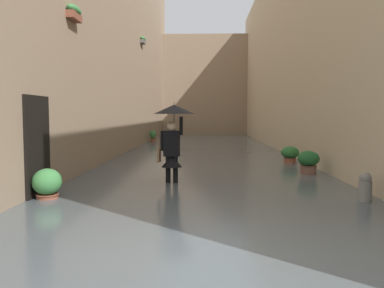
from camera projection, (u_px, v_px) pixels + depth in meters
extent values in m
plane|color=#605B56|center=(205.00, 154.00, 17.95)|extent=(68.83, 68.83, 0.00)
cube|color=#515B60|center=(205.00, 152.00, 17.94)|extent=(7.63, 33.53, 0.18)
cube|color=beige|center=(301.00, 47.00, 17.45)|extent=(1.80, 31.53, 9.69)
cube|color=gray|center=(109.00, 19.00, 17.63)|extent=(1.80, 31.53, 12.30)
cube|color=black|center=(37.00, 150.00, 7.91)|extent=(0.08, 1.10, 2.20)
cube|color=brown|center=(74.00, 17.00, 9.89)|extent=(0.20, 0.70, 0.18)
ellipsoid|color=#428947|center=(74.00, 10.00, 9.87)|extent=(0.28, 0.76, 0.24)
cube|color=#66605B|center=(143.00, 42.00, 20.85)|extent=(0.20, 0.70, 0.18)
ellipsoid|color=#428947|center=(143.00, 39.00, 20.84)|extent=(0.28, 0.76, 0.24)
cube|color=gray|center=(205.00, 87.00, 32.26)|extent=(10.43, 1.80, 8.25)
cube|color=#2D2319|center=(168.00, 188.00, 9.47)|extent=(0.12, 0.25, 0.10)
cylinder|color=black|center=(168.00, 171.00, 9.44)|extent=(0.13, 0.13, 0.72)
cube|color=#2D2319|center=(175.00, 188.00, 9.45)|extent=(0.12, 0.25, 0.10)
cylinder|color=black|center=(175.00, 171.00, 9.42)|extent=(0.13, 0.13, 0.72)
cube|color=black|center=(172.00, 144.00, 9.38)|extent=(0.39, 0.24, 0.61)
cone|color=black|center=(172.00, 161.00, 9.41)|extent=(0.53, 0.53, 0.28)
sphere|color=#DBB293|center=(171.00, 126.00, 9.35)|extent=(0.22, 0.22, 0.22)
cylinder|color=black|center=(181.00, 126.00, 9.33)|extent=(0.09, 0.09, 0.44)
cylinder|color=black|center=(162.00, 141.00, 9.39)|extent=(0.09, 0.09, 0.48)
cylinder|color=black|center=(174.00, 120.00, 9.33)|extent=(0.02, 0.02, 0.52)
cone|color=black|center=(174.00, 109.00, 9.31)|extent=(0.98, 0.98, 0.22)
cylinder|color=black|center=(174.00, 103.00, 9.30)|extent=(0.01, 0.01, 0.08)
cube|color=#8C6B4C|center=(159.00, 155.00, 9.41)|extent=(0.07, 0.28, 0.32)
torus|color=#8C6B4C|center=(159.00, 144.00, 9.39)|extent=(0.04, 0.30, 0.30)
cylinder|color=#9E563D|center=(290.00, 163.00, 13.36)|extent=(0.40, 0.40, 0.33)
torus|color=brown|center=(290.00, 158.00, 13.35)|extent=(0.43, 0.43, 0.04)
ellipsoid|color=#2D7033|center=(290.00, 152.00, 13.33)|extent=(0.62, 0.62, 0.40)
cylinder|color=brown|center=(308.00, 173.00, 10.87)|extent=(0.43, 0.43, 0.39)
torus|color=brown|center=(308.00, 166.00, 10.85)|extent=(0.46, 0.46, 0.04)
ellipsoid|color=#23602D|center=(308.00, 158.00, 10.84)|extent=(0.60, 0.60, 0.42)
cylinder|color=brown|center=(47.00, 201.00, 7.66)|extent=(0.40, 0.40, 0.25)
torus|color=brown|center=(47.00, 195.00, 7.65)|extent=(0.44, 0.44, 0.04)
ellipsoid|color=#428947|center=(47.00, 182.00, 7.64)|extent=(0.57, 0.57, 0.52)
cylinder|color=#9E563D|center=(153.00, 142.00, 23.34)|extent=(0.28, 0.28, 0.39)
torus|color=brown|center=(153.00, 139.00, 23.32)|extent=(0.32, 0.32, 0.04)
ellipsoid|color=#387F3D|center=(153.00, 134.00, 23.30)|extent=(0.40, 0.40, 0.48)
cylinder|color=gray|center=(365.00, 196.00, 7.39)|extent=(0.25, 0.25, 0.57)
sphere|color=gray|center=(365.00, 178.00, 7.37)|extent=(0.22, 0.22, 0.22)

